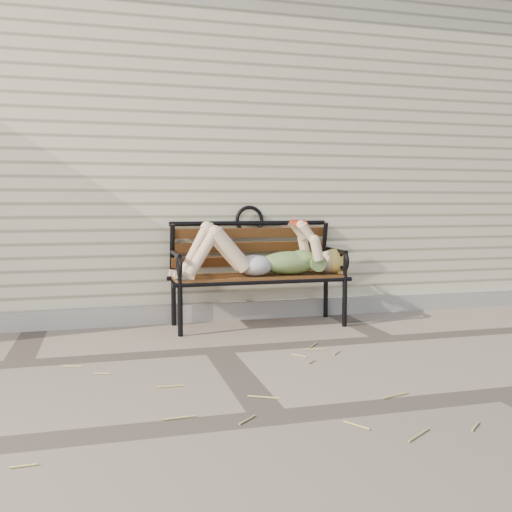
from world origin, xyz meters
name	(u,v)px	position (x,y,z in m)	size (l,w,h in m)	color
ground	(218,350)	(0.00, 0.00, 0.00)	(80.00, 80.00, 0.00)	gray
house_wall	(166,158)	(0.00, 3.00, 1.50)	(8.00, 4.00, 3.00)	beige
house_roof	(164,10)	(0.00, 3.00, 3.15)	(8.30, 4.30, 0.30)	#483933
foundation_strip	(195,313)	(0.00, 0.97, 0.07)	(8.00, 0.10, 0.15)	gray
garden_bench	(256,258)	(0.47, 0.76, 0.54)	(1.49, 0.59, 0.96)	black
reading_woman	(261,255)	(0.48, 0.64, 0.57)	(1.40, 0.32, 0.44)	#0A454C
straw_scatter	(139,403)	(-0.57, -0.91, 0.01)	(2.76, 1.66, 0.01)	tan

